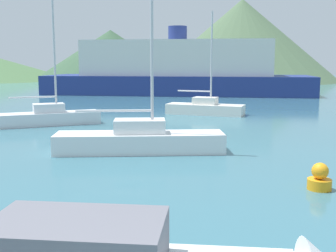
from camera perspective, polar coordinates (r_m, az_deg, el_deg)
sailboat_inner at (r=29.33m, az=5.05°, el=2.50°), size 5.57×3.31×6.98m
sailboat_middle at (r=16.94m, az=-3.83°, el=-1.75°), size 6.81×1.97×9.40m
sailboat_outer at (r=25.19m, az=-15.79°, el=1.40°), size 5.83×3.53×10.87m
ferry_distant at (r=48.31m, az=1.29°, el=7.51°), size 30.58×12.41×7.60m
buoy_marker at (r=12.77m, az=19.85°, el=-6.71°), size 0.68×0.68×0.78m
hill_central at (r=90.22m, az=-7.76°, el=9.53°), size 31.89×31.89×10.27m
hill_east at (r=84.19m, az=9.94°, el=11.35°), size 36.76×36.76×15.57m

